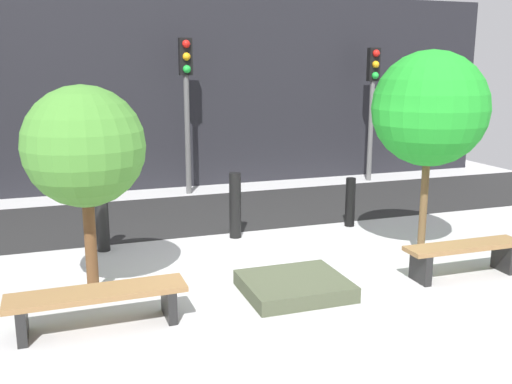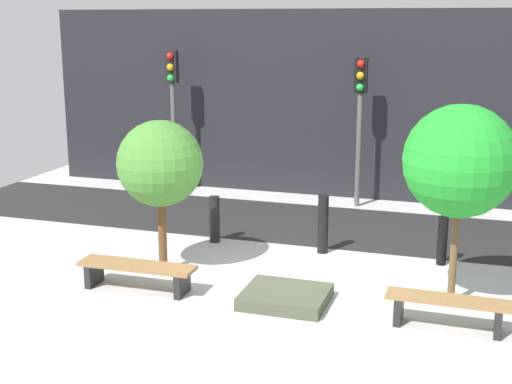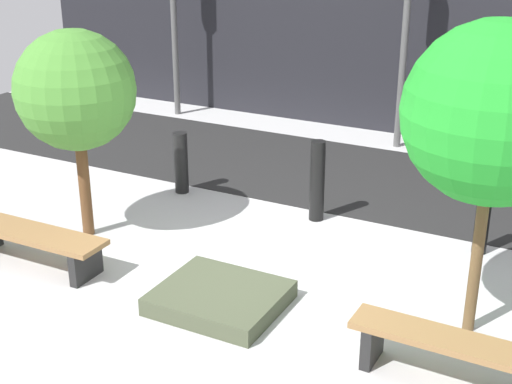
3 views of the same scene
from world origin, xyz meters
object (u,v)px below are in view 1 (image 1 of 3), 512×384
at_px(bollard_left, 235,205).
at_px(traffic_light_mid_east, 373,89).
at_px(bench_left, 98,300).
at_px(tree_behind_left_bench, 84,147).
at_px(bollard_far_left, 102,222).
at_px(bench_right, 464,253).
at_px(planter_bed, 294,286).
at_px(tree_behind_right_bench, 430,109).
at_px(bollard_center, 350,202).
at_px(traffic_light_mid_west, 186,87).

distance_m(bollard_left, traffic_light_mid_east, 6.04).
distance_m(bench_left, tree_behind_left_bench, 1.82).
bearing_deg(bollard_left, bollard_far_left, 180.00).
bearing_deg(tree_behind_left_bench, bench_right, -11.35).
xyz_separation_m(planter_bed, tree_behind_right_bench, (2.39, 0.76, 2.10)).
bearing_deg(bollard_center, traffic_light_mid_west, 120.98).
bearing_deg(traffic_light_mid_west, bollard_left, -90.00).
relative_size(bench_left, planter_bed, 1.51).
bearing_deg(tree_behind_right_bench, traffic_light_mid_west, 114.18).
bearing_deg(bench_left, tree_behind_left_bench, 89.22).
xyz_separation_m(bollard_center, traffic_light_mid_west, (-2.14, 3.56, 1.91)).
height_order(bench_right, planter_bed, bench_right).
bearing_deg(bollard_far_left, bollard_center, 0.00).
distance_m(bollard_left, bollard_center, 2.14).
height_order(tree_behind_right_bench, bollard_far_left, tree_behind_right_bench).
distance_m(planter_bed, traffic_light_mid_west, 6.50).
xyz_separation_m(tree_behind_right_bench, bollard_left, (-2.39, 1.78, -1.65)).
xyz_separation_m(bench_left, traffic_light_mid_west, (2.39, 6.29, 2.03)).
relative_size(bench_right, traffic_light_mid_west, 0.50).
bearing_deg(traffic_light_mid_west, traffic_light_mid_east, -0.00).
bearing_deg(bench_right, tree_behind_left_bench, 169.43).
xyz_separation_m(planter_bed, traffic_light_mid_west, (0.00, 6.09, 2.25)).
xyz_separation_m(bench_right, tree_behind_left_bench, (-4.79, 0.96, 1.53)).
relative_size(tree_behind_right_bench, bollard_center, 3.48).
bearing_deg(bollard_far_left, traffic_light_mid_east, 27.89).
distance_m(bench_left, traffic_light_mid_west, 7.03).
bearing_deg(bench_right, bollard_center, 96.18).
relative_size(bollard_far_left, traffic_light_mid_east, 0.28).
height_order(tree_behind_left_bench, traffic_light_mid_west, traffic_light_mid_west).
distance_m(bollard_far_left, bollard_left, 2.14).
bearing_deg(bollard_far_left, traffic_light_mid_west, 59.02).
bearing_deg(tree_behind_left_bench, bollard_far_left, 81.71).
distance_m(bench_left, tree_behind_right_bench, 5.23).
bearing_deg(tree_behind_right_bench, bollard_left, 143.43).
height_order(bench_left, traffic_light_mid_east, traffic_light_mid_east).
height_order(tree_behind_left_bench, bollard_center, tree_behind_left_bench).
relative_size(bench_left, bollard_left, 1.75).
relative_size(bench_left, traffic_light_mid_west, 0.56).
bearing_deg(bollard_left, bench_left, -131.18).
relative_size(bollard_center, traffic_light_mid_west, 0.26).
bearing_deg(bench_left, traffic_light_mid_west, 68.39).
xyz_separation_m(bench_right, planter_bed, (-2.39, 0.20, -0.23)).
bearing_deg(bench_right, bollard_left, 131.96).
bearing_deg(traffic_light_mid_east, tree_behind_left_bench, -142.61).
bearing_deg(bench_left, tree_behind_right_bench, 10.57).
bearing_deg(bollard_center, bollard_far_left, 180.00).
xyz_separation_m(tree_behind_right_bench, bollard_center, (-0.26, 1.78, -1.76)).
height_order(bench_right, bollard_far_left, bollard_far_left).
bearing_deg(traffic_light_mid_west, bench_left, -110.83).
bearing_deg(traffic_light_mid_west, bench_right, -69.17).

